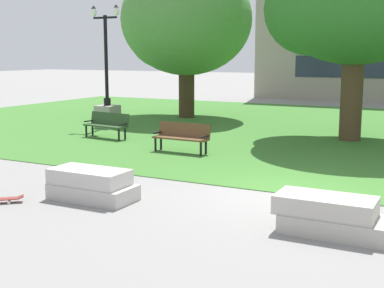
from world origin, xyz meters
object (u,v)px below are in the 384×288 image
(park_bench_near_left, at_px, (182,135))
(lamp_post_left, at_px, (107,103))
(concrete_block_center, at_px, (91,185))
(park_bench_near_right, at_px, (107,124))
(concrete_block_left, at_px, (331,216))

(park_bench_near_left, height_order, lamp_post_left, lamp_post_left)
(park_bench_near_left, relative_size, lamp_post_left, 0.37)
(concrete_block_center, bearing_deg, lamp_post_left, 124.44)
(park_bench_near_right, bearing_deg, lamp_post_left, 125.86)
(concrete_block_center, bearing_deg, park_bench_near_left, 98.73)
(concrete_block_left, height_order, park_bench_near_right, park_bench_near_right)
(concrete_block_left, bearing_deg, concrete_block_center, -178.50)
(concrete_block_center, distance_m, park_bench_near_left, 5.64)
(park_bench_near_right, bearing_deg, park_bench_near_left, -18.62)
(concrete_block_center, xyz_separation_m, park_bench_near_right, (-4.59, 6.83, 0.23))
(concrete_block_center, relative_size, concrete_block_left, 0.95)
(concrete_block_left, xyz_separation_m, park_bench_near_left, (-5.80, 5.44, 0.23))
(concrete_block_center, relative_size, park_bench_near_left, 1.00)
(concrete_block_center, bearing_deg, park_bench_near_right, 123.94)
(park_bench_near_left, bearing_deg, concrete_block_center, -81.27)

